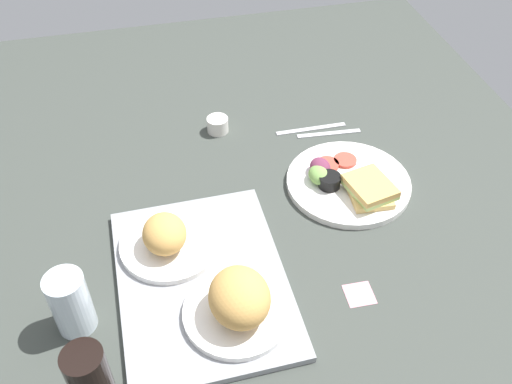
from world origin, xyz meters
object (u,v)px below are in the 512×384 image
bread_plate_far (167,238)px  sticky_note (359,294)px  plate_with_salad (348,182)px  espresso_cup (218,125)px  knife (311,128)px  bread_plate_near (239,302)px  serving_tray (202,280)px  fork (329,133)px  drinking_glass (71,303)px

bread_plate_far → sticky_note: bread_plate_far is taller
plate_with_salad → espresso_cup: (28.74, 25.83, 0.33)cm
knife → bread_plate_near: bearing=60.3°
plate_with_salad → sticky_note: (-29.99, 8.40, -1.61)cm
serving_tray → plate_with_salad: 43.08cm
serving_tray → sticky_note: 31.41cm
serving_tray → fork: (40.64, -40.56, -0.55)cm
fork → bread_plate_far: bearing=38.5°
sticky_note → serving_tray: bearing=71.4°
drinking_glass → knife: 77.76cm
drinking_glass → fork: (44.78, -65.00, -6.47)cm
knife → fork: bearing=143.5°
bread_plate_far → fork: (31.14, -46.02, -4.23)cm
bread_plate_near → drinking_glass: drinking_glass is taller
espresso_cup → sticky_note: size_ratio=1.00×
bread_plate_near → espresso_cup: 59.65cm
bread_plate_far → plate_with_salad: (10.49, -43.61, -2.81)cm
espresso_cup → sticky_note: 61.30cm
espresso_cup → bread_plate_near: bearing=173.3°
serving_tray → espresso_cup: (48.73, -12.32, 1.20)cm
fork → plate_with_salad: bearing=87.7°
bread_plate_far → drinking_glass: bearing=125.7°
espresso_cup → knife: espresso_cup is taller
drinking_glass → knife: drinking_glass is taller
plate_with_salad → bread_plate_near: bearing=132.8°
knife → espresso_cup: bearing=-11.5°
plate_with_salad → espresso_cup: bearing=41.9°
drinking_glass → fork: bearing=-55.4°
drinking_glass → sticky_note: (-5.87, -54.20, -6.66)cm
knife → sticky_note: bearing=83.1°
plate_with_salad → sticky_note: 31.19cm
fork → knife: same height
plate_with_salad → espresso_cup: size_ratio=5.24×
fork → sticky_note: 51.79cm
bread_plate_far → sticky_note: (-19.51, -35.21, -4.42)cm
plate_with_salad → fork: 20.84cm
plate_with_salad → fork: bearing=-6.7°
serving_tray → fork: size_ratio=2.65×
bread_plate_near → plate_with_salad: size_ratio=0.69×
plate_with_salad → drinking_glass: (-24.13, 62.59, 5.05)cm
bread_plate_near → sticky_note: (0.38, -24.40, -5.85)cm
bread_plate_far → plate_with_salad: size_ratio=0.72×
plate_with_salad → fork: plate_with_salad is taller
bread_plate_far → fork: size_ratio=1.25×
bread_plate_near → sticky_note: bearing=-89.1°
serving_tray → espresso_cup: espresso_cup is taller
bread_plate_near → knife: (54.02, -31.21, -5.66)cm
bread_plate_far → fork: 55.73cm
serving_tray → plate_with_salad: (19.98, -38.15, 0.87)cm
bread_plate_near → fork: 62.25cm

